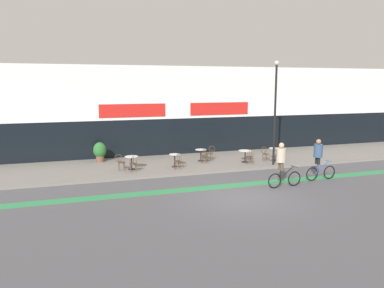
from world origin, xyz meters
name	(u,v)px	position (x,y,z in m)	size (l,w,h in m)	color
ground_plane	(243,198)	(0.00, 0.00, 0.00)	(120.00, 120.00, 0.00)	#4C4C51
sidewalk_slab	(191,163)	(0.00, 7.25, 0.06)	(40.00, 5.50, 0.12)	slate
storefront_facade	(170,110)	(0.00, 11.97, 2.97)	(40.00, 4.06, 5.96)	silver
bike_lane_stripe	(225,186)	(0.00, 1.97, 0.00)	(36.00, 0.70, 0.01)	#2D844C
bistro_table_0	(132,160)	(-3.71, 6.34, 0.65)	(0.74, 0.74, 0.74)	black
bistro_table_1	(175,158)	(-1.27, 6.26, 0.64)	(0.63, 0.63, 0.74)	black
bistro_table_2	(201,153)	(0.69, 7.33, 0.63)	(0.68, 0.68, 0.72)	black
bistro_table_3	(245,154)	(3.12, 6.18, 0.64)	(0.80, 0.80, 0.72)	black
bistro_table_4	(274,152)	(5.05, 6.11, 0.66)	(0.62, 0.62, 0.78)	black
cafe_chair_0_near	(133,163)	(-3.72, 5.71, 0.64)	(0.44, 0.59, 0.90)	#4C3823
cafe_chair_0_side	(120,161)	(-4.34, 6.33, 0.64)	(0.58, 0.42, 0.90)	#4C3823
cafe_chair_1_near	(178,160)	(-1.27, 5.63, 0.64)	(0.42, 0.59, 0.90)	#4C3823
cafe_chair_2_near	(204,155)	(0.68, 6.71, 0.64)	(0.44, 0.59, 0.90)	#4C3823
cafe_chair_2_side	(210,152)	(1.31, 7.33, 0.64)	(0.58, 0.42, 0.90)	#4C3823
cafe_chair_3_near	(250,156)	(3.11, 5.55, 0.64)	(0.42, 0.59, 0.90)	#4C3823
cafe_chair_4_near	(279,154)	(5.05, 5.48, 0.64)	(0.44, 0.60, 0.90)	#4C3823
cafe_chair_4_side	(265,153)	(4.42, 6.10, 0.64)	(0.58, 0.41, 0.90)	#4C3823
planter_pot	(100,151)	(-5.20, 9.03, 0.77)	(0.78, 0.78, 1.19)	brown
lamp_post	(275,107)	(4.38, 5.02, 3.52)	(0.26, 0.26, 5.97)	black
cyclist_0	(319,157)	(4.92, 1.58, 1.20)	(1.76, 0.49, 2.09)	black
cyclist_1	(282,162)	(2.45, 0.97, 1.22)	(1.81, 0.52, 2.13)	black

